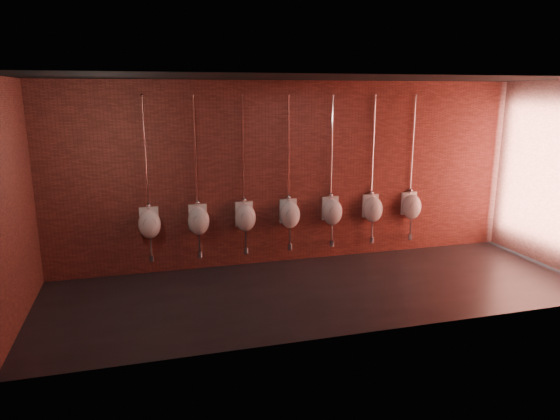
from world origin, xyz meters
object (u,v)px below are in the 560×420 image
Objects in this scene: urinal_0 at (149,223)px; urinal_3 at (290,214)px; urinal_1 at (199,220)px; urinal_5 at (373,208)px; urinal_2 at (245,217)px; urinal_4 at (332,211)px; urinal_6 at (412,206)px.

urinal_0 is 1.00× the size of urinal_3.
urinal_1 is at bearing 180.00° from urinal_3.
urinal_2 is at bearing 180.00° from urinal_5.
urinal_1 is 1.00× the size of urinal_2.
urinal_0 is at bearing 180.00° from urinal_1.
urinal_1 is 0.80m from urinal_2.
urinal_3 is at bearing 0.00° from urinal_2.
urinal_2 and urinal_4 have the same top height.
urinal_2 is at bearing 0.00° from urinal_1.
urinal_6 is at bearing 0.00° from urinal_5.
urinal_2 is at bearing 180.00° from urinal_6.
urinal_2 is (0.80, 0.00, 0.00)m from urinal_1.
urinal_3 is at bearing 0.00° from urinal_1.
urinal_3 is at bearing 180.00° from urinal_4.
urinal_3 is (1.61, 0.00, 0.00)m from urinal_1.
urinal_4 is (0.80, 0.00, 0.00)m from urinal_3.
urinal_6 is (2.41, 0.00, 0.00)m from urinal_3.
urinal_0 and urinal_4 have the same top height.
urinal_4 is at bearing 180.00° from urinal_6.
urinal_1 is at bearing 180.00° from urinal_4.
urinal_0 is 1.00× the size of urinal_4.
urinal_0 is 1.00× the size of urinal_2.
urinal_2 is 2.41m from urinal_5.
urinal_0 is at bearing 180.00° from urinal_6.
urinal_6 is at bearing 0.00° from urinal_3.
urinal_2 is 1.00× the size of urinal_3.
urinal_4 is 1.00× the size of urinal_6.
urinal_0 is at bearing 180.00° from urinal_3.
urinal_5 is at bearing 0.00° from urinal_2.
urinal_2 is 3.21m from urinal_6.
urinal_3 is 1.00× the size of urinal_5.
urinal_3 and urinal_5 have the same top height.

